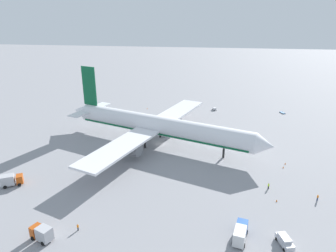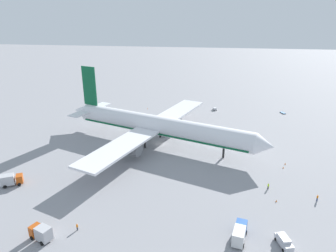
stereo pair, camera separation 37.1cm
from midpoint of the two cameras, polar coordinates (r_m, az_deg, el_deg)
name	(u,v)px [view 1 (the left image)]	position (r m, az deg, el deg)	size (l,w,h in m)	color
ground_plane	(161,144)	(109.66, -1.42, -3.32)	(600.00, 600.00, 0.00)	gray
airliner	(157,126)	(107.67, -2.07, 0.03)	(75.13, 70.82, 24.86)	white
service_truck_0	(240,233)	(68.54, 13.02, -18.62)	(3.66, 6.94, 3.24)	#194CA5
service_truck_1	(11,180)	(94.39, -27.01, -8.82)	(5.93, 4.71, 3.14)	#BF4C14
service_truck_3	(42,233)	(71.87, -22.35, -17.74)	(5.33, 3.94, 3.22)	#BF4C14
service_van	(285,241)	(70.25, 20.52, -19.18)	(3.17, 5.08, 1.97)	silver
baggage_cart_0	(214,109)	(148.07, 8.47, 3.18)	(2.06, 2.94, 1.18)	gray
baggage_cart_1	(282,113)	(151.38, 20.24, 2.34)	(2.39, 3.59, 0.40)	#26598C
ground_worker_0	(269,186)	(87.46, 17.90, -10.45)	(0.46, 0.46, 1.64)	black
ground_worker_1	(318,197)	(87.02, 25.72, -11.76)	(0.55, 0.55, 1.73)	navy
ground_worker_2	(78,227)	(72.52, -16.40, -17.42)	(0.49, 0.49, 1.61)	#3F3F47
traffic_cone_0	(277,200)	(83.17, 19.26, -12.82)	(0.36, 0.36, 0.55)	orange
traffic_cone_1	(285,163)	(102.17, 20.69, -6.47)	(0.36, 0.36, 0.55)	orange
traffic_cone_2	(283,167)	(99.69, 20.37, -7.12)	(0.36, 0.36, 0.55)	orange
traffic_cone_3	(147,108)	(148.40, -3.93, 3.25)	(0.36, 0.36, 0.55)	orange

